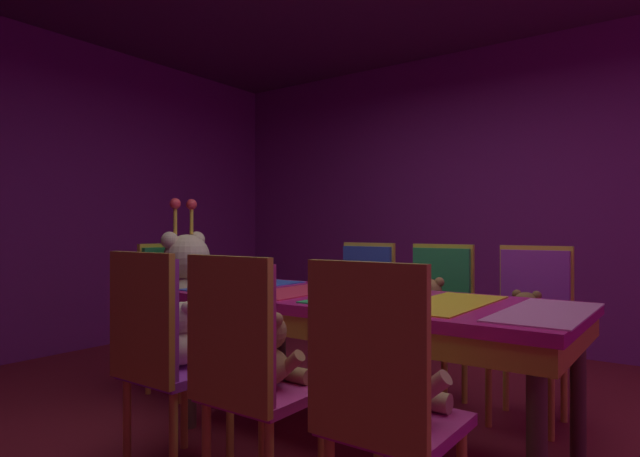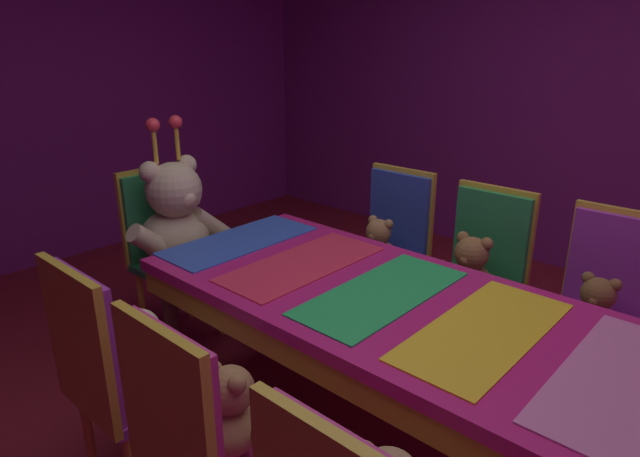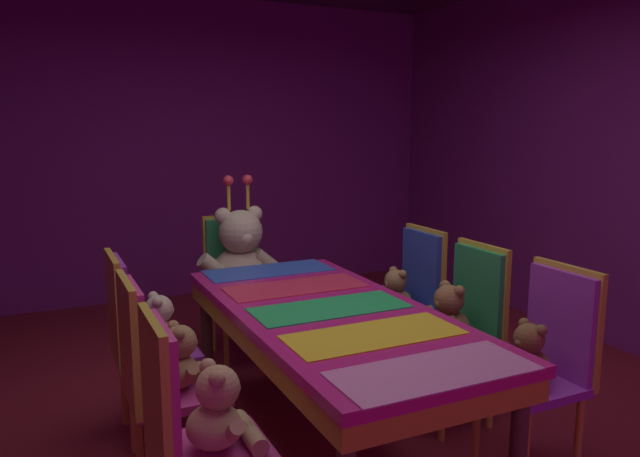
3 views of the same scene
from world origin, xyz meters
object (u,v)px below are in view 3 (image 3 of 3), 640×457
(teddy_left_2, at_px, (160,326))
(teddy_right_2, at_px, (395,294))
(chair_left_2, at_px, (132,328))
(chair_right_2, at_px, (414,289))
(teddy_right_0, at_px, (527,356))
(throne_chair, at_px, (235,270))
(king_teddy_bear, at_px, (242,257))
(chair_left_0, at_px, (179,421))
(chair_right_1, at_px, (469,314))
(chair_right_0, at_px, (551,348))
(teddy_left_1, at_px, (182,361))
(teddy_right_1, at_px, (448,317))
(teddy_left_0, at_px, (220,412))
(chair_left_1, at_px, (149,364))
(banquet_table, at_px, (330,326))

(teddy_left_2, relative_size, teddy_right_2, 1.05)
(chair_left_2, distance_m, chair_right_2, 1.73)
(teddy_right_0, bearing_deg, chair_left_2, -35.55)
(chair_left_2, distance_m, throne_chair, 1.31)
(king_teddy_bear, bearing_deg, teddy_right_2, 41.35)
(chair_left_0, bearing_deg, chair_right_1, 17.36)
(teddy_right_0, height_order, throne_chair, throne_chair)
(chair_right_0, xyz_separation_m, chair_right_1, (-0.02, 0.57, 0.00))
(teddy_left_1, height_order, teddy_right_1, teddy_right_1)
(teddy_left_0, height_order, teddy_left_1, teddy_left_0)
(chair_left_1, bearing_deg, teddy_right_2, 18.33)
(banquet_table, height_order, chair_left_1, chair_left_1)
(chair_left_1, bearing_deg, chair_right_2, 16.91)
(chair_left_0, xyz_separation_m, chair_right_1, (1.71, 0.53, 0.00))
(banquet_table, height_order, teddy_right_1, teddy_right_1)
(chair_right_0, xyz_separation_m, king_teddy_bear, (-0.87, 1.96, 0.13))
(chair_right_2, height_order, throne_chair, same)
(chair_left_0, distance_m, teddy_right_0, 1.58)
(teddy_right_0, bearing_deg, chair_left_0, -1.21)
(teddy_left_1, xyz_separation_m, chair_right_2, (1.59, 0.53, 0.01))
(teddy_left_2, distance_m, chair_right_1, 1.66)
(teddy_right_2, bearing_deg, teddy_right_0, 89.87)
(chair_right_0, relative_size, teddy_right_0, 3.28)
(banquet_table, xyz_separation_m, teddy_left_1, (-0.72, 0.03, -0.07))
(chair_right_2, relative_size, throne_chair, 1.00)
(chair_left_1, distance_m, teddy_left_2, 0.55)
(teddy_left_1, relative_size, teddy_right_0, 1.06)
(chair_left_2, bearing_deg, teddy_left_1, -75.27)
(teddy_left_0, distance_m, teddy_left_1, 0.57)
(chair_left_0, bearing_deg, throne_chair, 67.61)
(chair_left_2, height_order, chair_right_0, same)
(chair_left_0, height_order, chair_right_1, same)
(chair_left_1, xyz_separation_m, chair_right_2, (1.74, 0.53, 0.00))
(chair_left_0, height_order, chair_left_1, same)
(chair_right_0, distance_m, teddy_right_0, 0.14)
(chair_left_1, relative_size, chair_right_0, 1.00)
(chair_left_2, bearing_deg, chair_left_0, -89.99)
(teddy_left_0, bearing_deg, chair_right_2, 34.80)
(banquet_table, height_order, throne_chair, throne_chair)
(teddy_right_2, bearing_deg, chair_left_2, 0.07)
(teddy_right_2, height_order, throne_chair, throne_chair)
(teddy_left_2, bearing_deg, chair_right_1, -19.81)
(chair_left_0, height_order, throne_chair, same)
(chair_left_2, bearing_deg, teddy_right_0, -35.55)
(teddy_right_0, height_order, teddy_right_2, teddy_right_2)
(teddy_left_0, height_order, throne_chair, throne_chair)
(chair_left_1, xyz_separation_m, teddy_right_0, (1.59, -0.61, -0.02))
(banquet_table, xyz_separation_m, chair_left_1, (-0.87, 0.03, -0.06))
(banquet_table, relative_size, teddy_left_2, 6.35)
(chair_left_0, distance_m, chair_left_2, 1.10)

